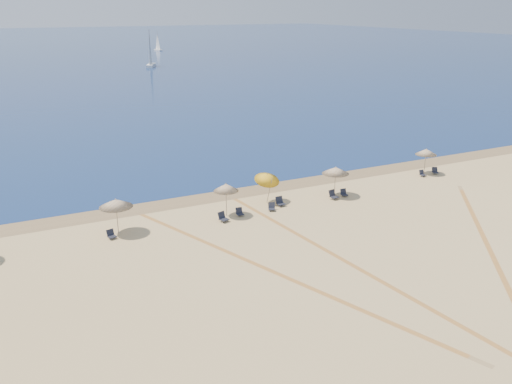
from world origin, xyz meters
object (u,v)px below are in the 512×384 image
(umbrella_5, at_px, (426,152))
(chair_5, at_px, (280,202))
(chair_3, at_px, (240,212))
(sailboat_0, at_px, (150,56))
(chair_9, at_px, (435,171))
(sailboat_1, at_px, (158,45))
(umbrella_2, at_px, (226,187))
(umbrella_3, at_px, (267,177))
(chair_7, at_px, (344,193))
(chair_1, at_px, (111,235))
(chair_6, at_px, (333,195))
(umbrella_1, at_px, (116,203))
(chair_4, at_px, (272,207))
(umbrella_4, at_px, (336,170))
(chair_2, at_px, (223,217))
(chair_8, at_px, (422,174))

(umbrella_5, bearing_deg, chair_5, -174.85)
(chair_3, distance_m, sailboat_0, 109.24)
(chair_9, xyz_separation_m, sailboat_0, (1.99, 105.17, 2.59))
(sailboat_0, relative_size, sailboat_1, 1.41)
(chair_9, relative_size, sailboat_0, 0.08)
(umbrella_2, xyz_separation_m, sailboat_1, (41.10, 157.67, -0.26))
(umbrella_3, height_order, umbrella_5, umbrella_3)
(chair_5, distance_m, chair_7, 5.90)
(chair_1, relative_size, sailboat_0, 0.07)
(umbrella_2, relative_size, umbrella_3, 0.94)
(chair_6, bearing_deg, umbrella_5, -2.22)
(umbrella_3, height_order, chair_9, umbrella_3)
(umbrella_1, xyz_separation_m, chair_6, (17.56, -0.68, -1.94))
(sailboat_0, bearing_deg, chair_4, -76.43)
(chair_3, bearing_deg, umbrella_4, 6.80)
(chair_4, distance_m, sailboat_0, 108.81)
(umbrella_2, bearing_deg, chair_2, -127.43)
(chair_8, distance_m, chair_9, 1.63)
(chair_6, bearing_deg, chair_4, 169.01)
(umbrella_4, relative_size, chair_2, 3.10)
(chair_7, distance_m, sailboat_0, 107.44)
(chair_7, bearing_deg, umbrella_3, 176.79)
(umbrella_4, xyz_separation_m, sailboat_0, (14.17, 106.22, 0.61))
(umbrella_5, bearing_deg, umbrella_2, -175.56)
(chair_8, bearing_deg, chair_7, -171.39)
(sailboat_0, bearing_deg, umbrella_4, -73.19)
(chair_9, bearing_deg, chair_1, -157.11)
(umbrella_1, bearing_deg, chair_3, -4.30)
(umbrella_2, distance_m, sailboat_0, 109.03)
(umbrella_1, xyz_separation_m, umbrella_3, (12.23, 0.89, -0.10))
(umbrella_4, bearing_deg, chair_2, -174.59)
(chair_6, bearing_deg, chair_2, 170.74)
(umbrella_2, xyz_separation_m, umbrella_5, (21.14, 1.64, -0.13))
(chair_3, relative_size, chair_6, 0.75)
(umbrella_3, xyz_separation_m, chair_1, (-12.86, -1.52, -1.90))
(chair_9, bearing_deg, umbrella_4, -154.96)
(umbrella_4, distance_m, chair_5, 5.54)
(umbrella_1, relative_size, umbrella_2, 0.99)
(chair_4, bearing_deg, umbrella_2, -163.90)
(chair_5, bearing_deg, sailboat_1, 76.27)
(umbrella_5, relative_size, sailboat_1, 0.37)
(chair_6, height_order, sailboat_0, sailboat_0)
(sailboat_0, bearing_deg, chair_2, -78.58)
(umbrella_3, bearing_deg, chair_3, -153.76)
(chair_2, bearing_deg, sailboat_0, 59.12)
(chair_3, distance_m, sailboat_1, 163.10)
(umbrella_4, height_order, chair_4, umbrella_4)
(chair_1, bearing_deg, umbrella_4, -11.37)
(chair_9, bearing_deg, chair_3, -155.70)
(umbrella_1, relative_size, umbrella_3, 0.94)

